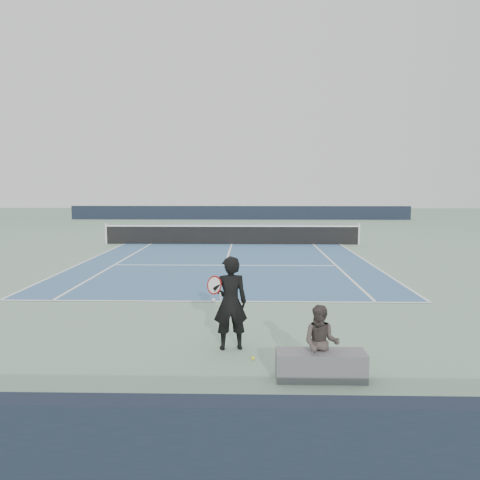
{
  "coord_description": "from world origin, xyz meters",
  "views": [
    {
      "loc": [
        0.95,
        -23.46,
        2.91
      ],
      "look_at": [
        0.59,
        -7.66,
        1.1
      ],
      "focal_mm": 35.0,
      "sensor_mm": 36.0,
      "label": 1
    }
  ],
  "objects_px": {
    "tennis_player": "(230,303)",
    "spectator_bench": "(321,354)",
    "tennis_ball": "(253,358)",
    "tennis_net": "(232,234)"
  },
  "relations": [
    {
      "from": "tennis_player",
      "to": "spectator_bench",
      "type": "bearing_deg",
      "value": -42.54
    },
    {
      "from": "tennis_ball",
      "to": "spectator_bench",
      "type": "height_order",
      "value": "spectator_bench"
    },
    {
      "from": "tennis_player",
      "to": "spectator_bench",
      "type": "distance_m",
      "value": 1.99
    },
    {
      "from": "tennis_net",
      "to": "spectator_bench",
      "type": "distance_m",
      "value": 16.75
    },
    {
      "from": "tennis_net",
      "to": "spectator_bench",
      "type": "height_order",
      "value": "spectator_bench"
    },
    {
      "from": "tennis_net",
      "to": "tennis_player",
      "type": "height_order",
      "value": "tennis_player"
    },
    {
      "from": "tennis_net",
      "to": "tennis_ball",
      "type": "bearing_deg",
      "value": -86.41
    },
    {
      "from": "tennis_net",
      "to": "spectator_bench",
      "type": "relative_size",
      "value": 9.07
    },
    {
      "from": "tennis_ball",
      "to": "spectator_bench",
      "type": "relative_size",
      "value": 0.05
    },
    {
      "from": "tennis_net",
      "to": "tennis_ball",
      "type": "xyz_separation_m",
      "value": [
        1.0,
        -15.86,
        -0.47
      ]
    }
  ]
}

